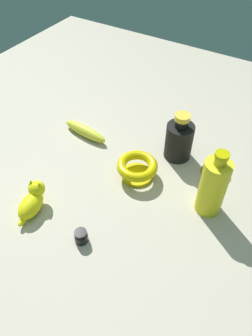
{
  "coord_description": "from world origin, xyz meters",
  "views": [
    {
      "loc": [
        0.58,
        0.35,
        0.77
      ],
      "look_at": [
        0.0,
        0.0,
        0.08
      ],
      "focal_mm": 34.7,
      "sensor_mm": 36.0,
      "label": 1
    }
  ],
  "objects_px": {
    "bowl": "(137,167)",
    "cat_figurine": "(32,201)",
    "bangle": "(215,172)",
    "bottle_short": "(179,140)",
    "bottle_tall": "(213,186)",
    "nail_polish_jar": "(81,236)",
    "banana": "(85,131)"
  },
  "relations": [
    {
      "from": "bowl",
      "to": "cat_figurine",
      "type": "height_order",
      "value": "cat_figurine"
    },
    {
      "from": "bangle",
      "to": "cat_figurine",
      "type": "xyz_separation_m",
      "value": [
        0.41,
        -0.41,
        0.03
      ]
    },
    {
      "from": "bottle_short",
      "to": "bangle",
      "type": "bearing_deg",
      "value": 83.73
    },
    {
      "from": "bowl",
      "to": "bottle_tall",
      "type": "height_order",
      "value": "bottle_tall"
    },
    {
      "from": "bangle",
      "to": "cat_figurine",
      "type": "distance_m",
      "value": 0.58
    },
    {
      "from": "nail_polish_jar",
      "to": "bottle_short",
      "type": "height_order",
      "value": "bottle_short"
    },
    {
      "from": "bangle",
      "to": "bottle_tall",
      "type": "distance_m",
      "value": 0.17
    },
    {
      "from": "bowl",
      "to": "bottle_tall",
      "type": "distance_m",
      "value": 0.25
    },
    {
      "from": "banana",
      "to": "bangle",
      "type": "bearing_deg",
      "value": 13.02
    },
    {
      "from": "nail_polish_jar",
      "to": "bowl",
      "type": "bearing_deg",
      "value": 177.86
    },
    {
      "from": "banana",
      "to": "nail_polish_jar",
      "type": "bearing_deg",
      "value": -49.69
    },
    {
      "from": "nail_polish_jar",
      "to": "bottle_short",
      "type": "relative_size",
      "value": 0.23
    },
    {
      "from": "nail_polish_jar",
      "to": "banana",
      "type": "relative_size",
      "value": 0.21
    },
    {
      "from": "bowl",
      "to": "nail_polish_jar",
      "type": "height_order",
      "value": "bowl"
    },
    {
      "from": "bowl",
      "to": "bottle_tall",
      "type": "bearing_deg",
      "value": 89.21
    },
    {
      "from": "nail_polish_jar",
      "to": "bangle",
      "type": "distance_m",
      "value": 0.48
    },
    {
      "from": "bowl",
      "to": "banana",
      "type": "relative_size",
      "value": 0.7
    },
    {
      "from": "bottle_tall",
      "to": "cat_figurine",
      "type": "relative_size",
      "value": 1.64
    },
    {
      "from": "bottle_tall",
      "to": "bottle_short",
      "type": "bearing_deg",
      "value": -132.74
    },
    {
      "from": "cat_figurine",
      "to": "bottle_tall",
      "type": "bearing_deg",
      "value": 121.65
    },
    {
      "from": "bangle",
      "to": "nail_polish_jar",
      "type": "bearing_deg",
      "value": -27.75
    },
    {
      "from": "banana",
      "to": "bottle_short",
      "type": "distance_m",
      "value": 0.34
    },
    {
      "from": "bottle_short",
      "to": "banana",
      "type": "bearing_deg",
      "value": -76.74
    },
    {
      "from": "bottle_tall",
      "to": "bowl",
      "type": "bearing_deg",
      "value": -90.79
    },
    {
      "from": "nail_polish_jar",
      "to": "cat_figurine",
      "type": "bearing_deg",
      "value": -94.57
    },
    {
      "from": "bowl",
      "to": "banana",
      "type": "xyz_separation_m",
      "value": [
        -0.08,
        -0.26,
        -0.02
      ]
    },
    {
      "from": "banana",
      "to": "bangle",
      "type": "height_order",
      "value": "banana"
    },
    {
      "from": "banana",
      "to": "bowl",
      "type": "bearing_deg",
      "value": -10.95
    },
    {
      "from": "nail_polish_jar",
      "to": "banana",
      "type": "bearing_deg",
      "value": -145.26
    },
    {
      "from": "nail_polish_jar",
      "to": "bangle",
      "type": "xyz_separation_m",
      "value": [
        -0.43,
        0.22,
        -0.01
      ]
    },
    {
      "from": "bangle",
      "to": "cat_figurine",
      "type": "bearing_deg",
      "value": -44.64
    },
    {
      "from": "bowl",
      "to": "bottle_short",
      "type": "height_order",
      "value": "bottle_short"
    }
  ]
}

